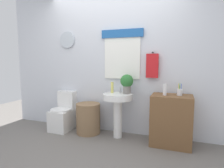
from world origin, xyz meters
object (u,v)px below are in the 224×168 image
pedestal_sink (118,105)px  potted_plant (127,82)px  lotion_bottle (165,90)px  toothbrush_cup (180,92)px  toilet (64,115)px  wooden_cabinet (171,120)px  soap_bottle (112,87)px  laundry_hamper (88,118)px

pedestal_sink → potted_plant: 0.41m
lotion_bottle → potted_plant: bearing=171.0°
potted_plant → lotion_bottle: 0.64m
lotion_bottle → toothbrush_cup: size_ratio=0.96×
toilet → wooden_cabinet: size_ratio=0.94×
pedestal_sink → soap_bottle: bearing=157.4°
toilet → soap_bottle: soap_bottle is taller
laundry_hamper → lotion_bottle: lotion_bottle is taller
laundry_hamper → soap_bottle: size_ratio=2.90×
lotion_bottle → toothbrush_cup: 0.23m
potted_plant → laundry_hamper: bearing=-175.1°
pedestal_sink → toothbrush_cup: 1.02m
pedestal_sink → potted_plant: (0.14, 0.06, 0.38)m
toilet → laundry_hamper: toilet is taller
potted_plant → toilet: bearing=-178.8°
wooden_cabinet → soap_bottle: (-1.00, 0.05, 0.46)m
toilet → toothbrush_cup: (2.10, -0.01, 0.56)m
laundry_hamper → wooden_cabinet: size_ratio=0.70×
soap_bottle → lotion_bottle: lotion_bottle is taller
soap_bottle → wooden_cabinet: bearing=-2.9°
pedestal_sink → lotion_bottle: bearing=-3.0°
pedestal_sink → potted_plant: size_ratio=2.33×
pedestal_sink → potted_plant: potted_plant is taller
toilet → toothbrush_cup: toothbrush_cup is taller
toilet → lotion_bottle: 1.97m
wooden_cabinet → soap_bottle: soap_bottle is taller
wooden_cabinet → soap_bottle: size_ratio=4.17×
pedestal_sink → soap_bottle: 0.31m
pedestal_sink → toothbrush_cup: (0.98, 0.02, 0.27)m
toilet → potted_plant: size_ratio=2.28×
laundry_hamper → soap_bottle: bearing=6.4°
toothbrush_cup → wooden_cabinet: bearing=-169.4°
toilet → lotion_bottle: (1.88, -0.07, 0.60)m
pedestal_sink → potted_plant: bearing=23.2°
lotion_bottle → toothbrush_cup: toothbrush_cup is taller
toilet → lotion_bottle: bearing=-2.3°
pedestal_sink → laundry_hamper: bearing=180.0°
laundry_hamper → toothbrush_cup: 1.65m
toilet → soap_bottle: (0.99, 0.02, 0.58)m
soap_bottle → lotion_bottle: size_ratio=1.07×
toilet → pedestal_sink: (1.11, -0.03, 0.29)m
pedestal_sink → soap_bottle: size_ratio=4.04×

